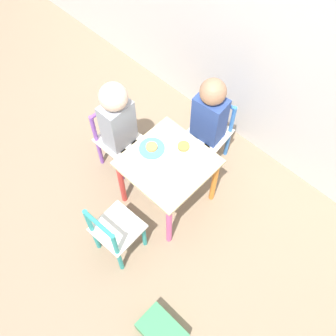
{
  "coord_description": "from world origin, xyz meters",
  "views": [
    {
      "loc": [
        0.88,
        -0.91,
        2.44
      ],
      "look_at": [
        0.0,
        0.0,
        0.4
      ],
      "focal_mm": 42.0,
      "sensor_mm": 36.0,
      "label": 1
    }
  ],
  "objects": [
    {
      "name": "kids_table",
      "position": [
        0.0,
        0.0,
        0.39
      ],
      "size": [
        0.49,
        0.49,
        0.47
      ],
      "color": "beige",
      "rests_on": "ground_plane"
    },
    {
      "name": "plate_left",
      "position": [
        -0.14,
        0.0,
        0.48
      ],
      "size": [
        0.16,
        0.16,
        0.03
      ],
      "color": "#4C9EE0",
      "rests_on": "kids_table"
    },
    {
      "name": "chair_purple",
      "position": [
        -0.48,
        -0.01,
        0.26
      ],
      "size": [
        0.27,
        0.27,
        0.52
      ],
      "rotation": [
        0.0,
        0.0,
        -4.69
      ],
      "color": "silver",
      "rests_on": "ground_plane"
    },
    {
      "name": "child_back",
      "position": [
        -0.04,
        0.42,
        0.47
      ],
      "size": [
        0.21,
        0.22,
        0.79
      ],
      "rotation": [
        0.0,
        0.0,
        0.1
      ],
      "color": "#7A6B5B",
      "rests_on": "ground_plane"
    },
    {
      "name": "plate_back",
      "position": [
        0.0,
        0.14,
        0.48
      ],
      "size": [
        0.16,
        0.16,
        0.03
      ],
      "color": "white",
      "rests_on": "kids_table"
    },
    {
      "name": "storage_bin",
      "position": [
        0.59,
        -0.66,
        0.06
      ],
      "size": [
        0.26,
        0.18,
        0.13
      ],
      "color": "#3D8E56",
      "rests_on": "ground_plane"
    },
    {
      "name": "chair_blue",
      "position": [
        -0.05,
        0.48,
        0.26
      ],
      "size": [
        0.29,
        0.29,
        0.52
      ],
      "rotation": [
        0.0,
        0.0,
        0.1
      ],
      "color": "silver",
      "rests_on": "ground_plane"
    },
    {
      "name": "ground_plane",
      "position": [
        0.0,
        0.0,
        0.0
      ],
      "size": [
        6.0,
        6.0,
        0.0
      ],
      "primitive_type": "plane",
      "color": "#8C755B"
    },
    {
      "name": "chair_teal",
      "position": [
        0.02,
        -0.48,
        0.26
      ],
      "size": [
        0.27,
        0.27,
        0.52
      ],
      "rotation": [
        0.0,
        0.0,
        -3.1
      ],
      "color": "silver",
      "rests_on": "ground_plane"
    },
    {
      "name": "child_left",
      "position": [
        -0.42,
        -0.01,
        0.49
      ],
      "size": [
        0.22,
        0.2,
        0.81
      ],
      "rotation": [
        0.0,
        0.0,
        -4.69
      ],
      "color": "#4C608E",
      "rests_on": "ground_plane"
    }
  ]
}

